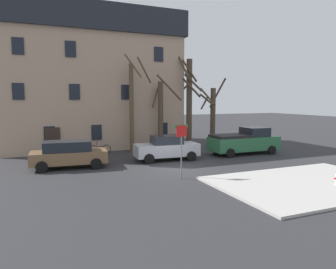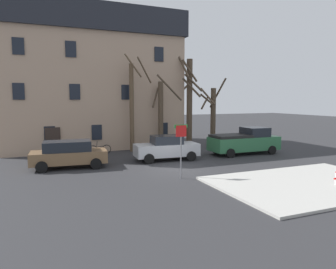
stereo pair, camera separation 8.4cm
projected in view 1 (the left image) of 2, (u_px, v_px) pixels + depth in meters
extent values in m
plane|color=#2D2D30|center=(174.00, 168.00, 19.47)|extent=(120.00, 120.00, 0.00)
cube|color=#B7B5AD|center=(309.00, 183.00, 15.82)|extent=(9.35, 6.29, 0.12)
cube|color=tan|center=(92.00, 93.00, 28.52)|extent=(14.83, 7.44, 9.60)
cube|color=#23262D|center=(90.00, 25.00, 27.87)|extent=(15.33, 7.94, 2.19)
cube|color=#2D231E|center=(53.00, 141.00, 24.07)|extent=(1.10, 0.12, 2.10)
cube|color=black|center=(50.00, 134.00, 23.93)|extent=(0.80, 0.08, 1.20)
cube|color=black|center=(97.00, 132.00, 25.31)|extent=(0.80, 0.08, 1.20)
cube|color=black|center=(163.00, 130.00, 27.54)|extent=(0.80, 0.08, 1.20)
cube|color=black|center=(18.00, 91.00, 22.81)|extent=(0.80, 0.08, 1.20)
cube|color=black|center=(75.00, 92.00, 24.33)|extent=(0.80, 0.08, 1.20)
cube|color=black|center=(126.00, 92.00, 25.91)|extent=(0.80, 0.08, 1.20)
cube|color=black|center=(18.00, 46.00, 22.50)|extent=(0.80, 0.08, 1.20)
cube|color=black|center=(71.00, 49.00, 23.89)|extent=(0.80, 0.08, 1.20)
cube|color=black|center=(159.00, 54.00, 26.67)|extent=(0.80, 0.08, 1.20)
cylinder|color=brown|center=(132.00, 108.00, 25.46)|extent=(0.35, 0.35, 7.04)
cylinder|color=brown|center=(133.00, 66.00, 24.49)|extent=(1.40, 0.20, 1.81)
cylinder|color=brown|center=(144.00, 70.00, 24.72)|extent=(1.76, 1.81, 1.87)
cylinder|color=brown|center=(125.00, 88.00, 26.39)|extent=(2.62, 0.42, 1.60)
cylinder|color=#4C3D2D|center=(161.00, 116.00, 26.52)|extent=(0.43, 0.43, 5.68)
cylinder|color=#4C3D2D|center=(170.00, 88.00, 25.31)|extent=(2.47, 0.79, 2.06)
cylinder|color=#4C3D2D|center=(154.00, 102.00, 27.61)|extent=(2.77, 0.22, 1.52)
cylinder|color=#4C3D2D|center=(155.00, 98.00, 26.55)|extent=(0.92, 0.86, 1.72)
cylinder|color=#4C3D2D|center=(189.00, 103.00, 28.21)|extent=(0.51, 0.51, 7.74)
cylinder|color=#4C3D2D|center=(191.00, 88.00, 27.29)|extent=(1.69, 0.55, 1.69)
cylinder|color=#4C3D2D|center=(182.00, 91.00, 28.65)|extent=(1.70, 0.90, 1.28)
cylinder|color=#4C3D2D|center=(190.00, 71.00, 27.28)|extent=(1.32, 0.76, 1.96)
cylinder|color=#4C3D2D|center=(193.00, 83.00, 27.25)|extent=(1.75, 0.23, 1.53)
cylinder|color=#4C3D2D|center=(181.00, 63.00, 27.27)|extent=(0.66, 1.95, 2.60)
cylinder|color=#4C3D2D|center=(213.00, 117.00, 28.90)|extent=(0.47, 0.47, 5.23)
cylinder|color=#4C3D2D|center=(208.00, 96.00, 28.14)|extent=(0.76, 1.65, 1.54)
cylinder|color=#4C3D2D|center=(206.00, 99.00, 28.26)|extent=(0.51, 1.69, 1.01)
cylinder|color=#4C3D2D|center=(204.00, 103.00, 29.11)|extent=(1.40, 1.26, 1.17)
cylinder|color=#4C3D2D|center=(218.00, 93.00, 29.27)|extent=(0.96, 1.60, 2.72)
cube|color=brown|center=(69.00, 157.00, 19.56)|extent=(4.67, 2.21, 0.74)
cube|color=#1E232B|center=(67.00, 146.00, 19.46)|extent=(2.94, 1.84, 0.62)
cylinder|color=black|center=(94.00, 158.00, 20.93)|extent=(0.70, 0.28, 0.68)
cylinder|color=black|center=(96.00, 164.00, 19.21)|extent=(0.70, 0.28, 0.68)
cylinder|color=black|center=(44.00, 161.00, 19.99)|extent=(0.70, 0.28, 0.68)
cylinder|color=black|center=(42.00, 167.00, 18.27)|extent=(0.70, 0.28, 0.68)
cube|color=#B7BABF|center=(167.00, 150.00, 22.04)|extent=(4.52, 2.04, 0.83)
cube|color=#1E232B|center=(167.00, 140.00, 21.96)|extent=(2.13, 1.67, 0.58)
cylinder|color=black|center=(182.00, 152.00, 23.37)|extent=(0.69, 0.27, 0.68)
cylinder|color=black|center=(191.00, 156.00, 21.75)|extent=(0.69, 0.27, 0.68)
cylinder|color=black|center=(143.00, 155.00, 22.41)|extent=(0.69, 0.27, 0.68)
cylinder|color=black|center=(149.00, 159.00, 20.78)|extent=(0.69, 0.27, 0.68)
cube|color=#2D6B42|center=(244.00, 143.00, 24.56)|extent=(5.51, 2.10, 1.03)
cube|color=#1E232B|center=(255.00, 132.00, 24.83)|extent=(1.78, 1.79, 0.70)
cube|color=black|center=(231.00, 136.00, 24.04)|extent=(2.88, 1.97, 0.20)
cylinder|color=black|center=(255.00, 146.00, 26.23)|extent=(0.68, 0.23, 0.68)
cylinder|color=black|center=(272.00, 150.00, 24.38)|extent=(0.68, 0.23, 0.68)
cylinder|color=black|center=(216.00, 149.00, 24.84)|extent=(0.68, 0.23, 0.68)
cylinder|color=black|center=(230.00, 153.00, 23.00)|extent=(0.68, 0.23, 0.68)
cylinder|color=red|center=(335.00, 179.00, 15.21)|extent=(0.10, 0.09, 0.09)
cylinder|color=slate|center=(181.00, 152.00, 16.82)|extent=(0.07, 0.07, 2.87)
cube|color=red|center=(182.00, 131.00, 16.68)|extent=(0.60, 0.03, 0.60)
cube|color=#1E8C38|center=(181.00, 126.00, 16.69)|extent=(0.76, 0.02, 0.18)
torus|color=black|center=(106.00, 149.00, 24.67)|extent=(0.71, 0.12, 0.71)
torus|color=black|center=(93.00, 150.00, 24.36)|extent=(0.71, 0.12, 0.71)
cylinder|color=black|center=(99.00, 147.00, 24.49)|extent=(1.00, 0.14, 0.19)
cylinder|color=black|center=(97.00, 144.00, 24.40)|extent=(0.09, 0.04, 0.45)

